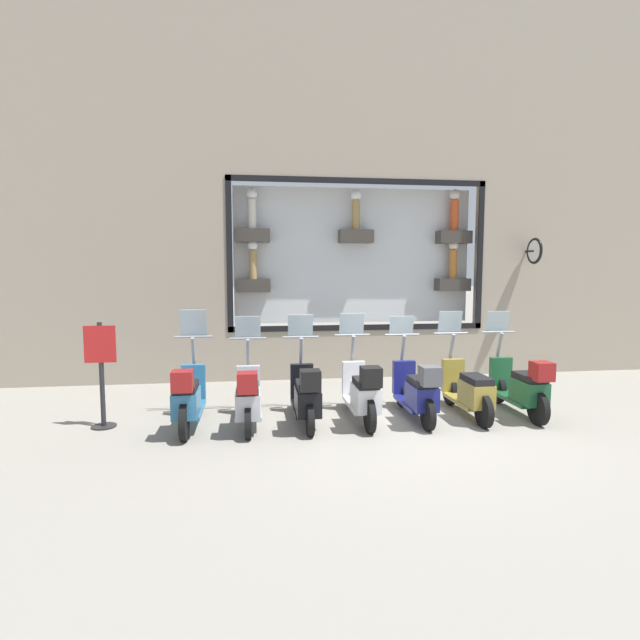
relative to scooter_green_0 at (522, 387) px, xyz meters
The scene contains 10 objects.
ground_plane 2.09m from the scooter_green_0, 97.27° to the left, with size 120.00×120.00×0.00m, color gray.
building_facade 6.30m from the scooter_green_0, 31.11° to the left, with size 1.21×36.00×10.63m.
scooter_green_0 is the anchor object (origin of this frame).
scooter_olive_1 0.88m from the scooter_green_0, 86.10° to the left, with size 1.80×0.60×1.64m.
scooter_navy_2 1.75m from the scooter_green_0, 90.24° to the left, with size 1.80×0.60×1.57m.
scooter_white_3 2.62m from the scooter_green_0, 90.05° to the left, with size 1.80×0.60×1.63m.
scooter_black_4 3.49m from the scooter_green_0, 90.15° to the left, with size 1.79×0.60×1.61m.
scooter_silver_5 4.36m from the scooter_green_0, 90.15° to the left, with size 1.79×0.61×1.60m.
scooter_teal_6 5.24m from the scooter_green_0, 89.94° to the left, with size 1.81×0.61×1.71m.
shop_sign_post 6.54m from the scooter_green_0, 87.54° to the left, with size 0.36×0.45×1.59m.
Camera 1 is at (-7.11, 2.25, 2.36)m, focal length 28.00 mm.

